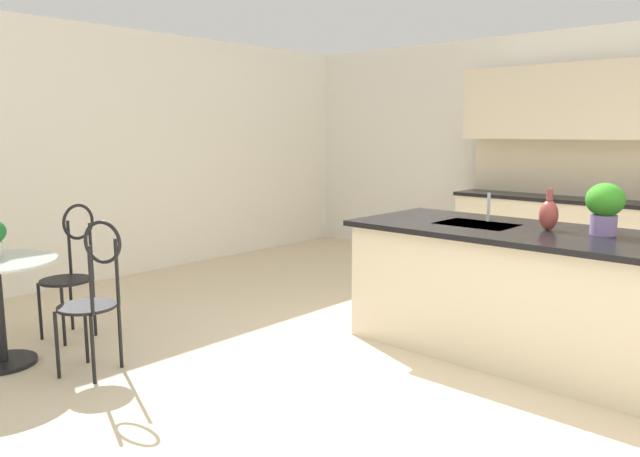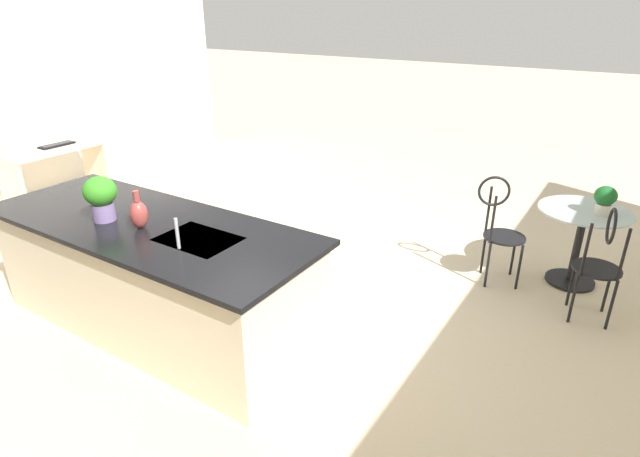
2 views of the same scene
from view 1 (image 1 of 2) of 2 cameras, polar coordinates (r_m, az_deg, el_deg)
name	(u,v)px [view 1 (image 1 of 2)]	position (r m, az deg, el deg)	size (l,w,h in m)	color
ground_plane	(442,385)	(4.05, 11.41, -14.31)	(40.00, 40.00, 0.00)	beige
wall_back	(630,156)	(7.13, 27.21, 6.13)	(9.00, 0.12, 2.70)	silver
wall_left_window	(99,155)	(6.93, -20.14, 6.52)	(0.12, 7.80, 2.70)	silver
kitchen_island	(546,297)	(4.51, 20.51, -6.06)	(2.80, 1.06, 0.92)	beige
back_counter_run	(570,237)	(6.90, 22.49, -0.79)	(2.44, 0.64, 1.52)	beige
upper_cabinet_run	(578,102)	(6.80, 23.15, 10.95)	(2.40, 0.36, 0.76)	beige
chair_near_window	(71,265)	(5.10, -22.44, -3.18)	(0.45, 0.51, 1.04)	black
chair_by_island	(93,291)	(4.24, -20.58, -5.50)	(0.52, 0.50, 1.04)	black
sink_faucet	(489,207)	(4.78, 15.60, 1.95)	(0.02, 0.02, 0.22)	#B2B5BA
potted_plant_counter_near	(605,205)	(4.42, 25.27, 1.99)	(0.25, 0.25, 0.35)	#7A669E
vase_on_counter	(549,214)	(4.50, 20.75, 1.26)	(0.13, 0.13, 0.29)	#993D38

